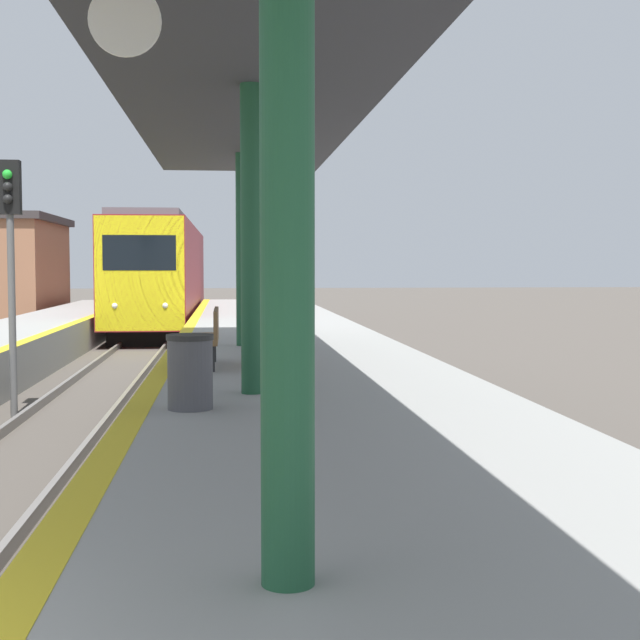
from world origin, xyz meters
name	(u,v)px	position (x,y,z in m)	size (l,w,h in m)	color
train	(164,274)	(0.00, 34.78, 2.22)	(2.75, 20.26, 4.36)	black
signal_mid	(10,238)	(-0.95, 12.71, 3.03)	(0.36, 0.31, 4.33)	#595959
station_canopy	(251,85)	(2.97, 8.46, 4.80)	(3.57, 20.29, 4.04)	#1E5133
trash_bin	(190,372)	(2.25, 7.29, 1.39)	(0.53, 0.53, 0.84)	#4C4C51
bench	(209,336)	(2.36, 11.51, 1.45)	(0.44, 1.74, 0.92)	brown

